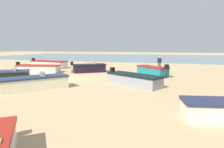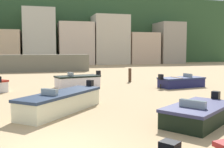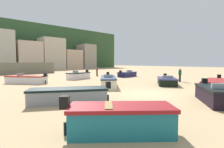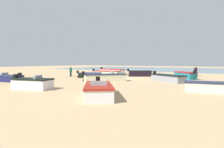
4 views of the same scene
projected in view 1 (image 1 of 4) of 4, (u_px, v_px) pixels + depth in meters
name	position (u px, v px, depth m)	size (l,w,h in m)	color
ground_plane	(75.00, 79.00, 17.14)	(160.00, 160.00, 0.00)	tan
tidal_water	(136.00, 57.00, 51.40)	(80.00, 36.00, 0.06)	gray
boat_black_3	(8.00, 74.00, 17.09)	(3.88, 3.45, 1.06)	black
boat_teal_5	(152.00, 71.00, 18.77)	(3.37, 3.18, 1.27)	#196C7B
boat_grey_6	(134.00, 80.00, 14.17)	(4.51, 3.49, 1.17)	gray
boat_black_7	(89.00, 68.00, 21.32)	(3.72, 3.11, 1.25)	black
boat_cream_8	(29.00, 84.00, 12.45)	(4.32, 4.67, 1.24)	beige
boat_cream_9	(38.00, 68.00, 21.37)	(5.03, 2.35, 1.16)	beige
boat_white_10	(49.00, 64.00, 25.92)	(5.48, 2.27, 1.27)	white
beach_walker_distant	(159.00, 61.00, 24.80)	(0.53, 0.35, 1.62)	black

